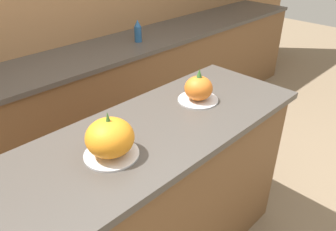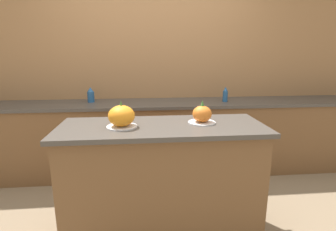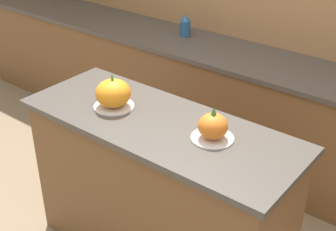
# 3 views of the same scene
# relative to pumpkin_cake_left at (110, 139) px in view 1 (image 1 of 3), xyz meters

# --- Properties ---
(wall_back) EXTENTS (8.00, 0.06, 2.50)m
(wall_back) POSITION_rel_pumpkin_cake_left_xyz_m (0.30, 1.54, 0.23)
(wall_back) COLOR #9E7047
(wall_back) RESTS_ON ground_plane
(kitchen_island) EXTENTS (1.56, 0.60, 0.94)m
(kitchen_island) POSITION_rel_pumpkin_cake_left_xyz_m (0.30, 0.02, -0.55)
(kitchen_island) COLOR brown
(kitchen_island) RESTS_ON ground_plane
(back_counter) EXTENTS (6.00, 0.60, 0.89)m
(back_counter) POSITION_rel_pumpkin_cake_left_xyz_m (0.30, 1.21, -0.57)
(back_counter) COLOR brown
(back_counter) RESTS_ON ground_plane
(pumpkin_cake_left) EXTENTS (0.23, 0.23, 0.20)m
(pumpkin_cake_left) POSITION_rel_pumpkin_cake_left_xyz_m (0.00, 0.00, 0.00)
(pumpkin_cake_left) COLOR silver
(pumpkin_cake_left) RESTS_ON kitchen_island
(pumpkin_cake_right) EXTENTS (0.21, 0.21, 0.18)m
(pumpkin_cake_right) POSITION_rel_pumpkin_cake_left_xyz_m (0.61, 0.06, -0.01)
(pumpkin_cake_right) COLOR silver
(pumpkin_cake_right) RESTS_ON kitchen_island
(bottle_short) EXTENTS (0.06, 0.06, 0.18)m
(bottle_short) POSITION_rel_pumpkin_cake_left_xyz_m (1.15, 1.17, -0.04)
(bottle_short) COLOR #235184
(bottle_short) RESTS_ON back_counter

